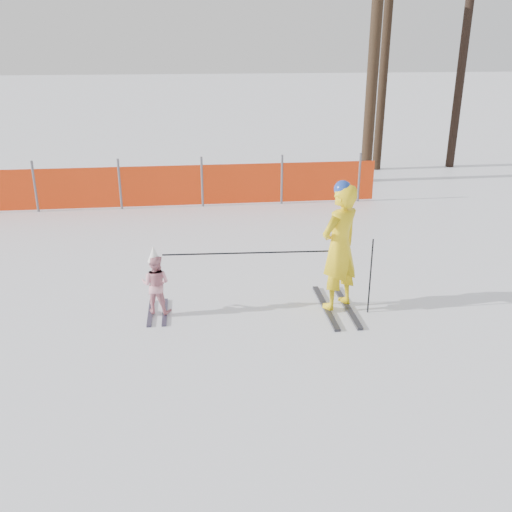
{
  "coord_description": "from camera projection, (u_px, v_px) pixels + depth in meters",
  "views": [
    {
      "loc": [
        -0.91,
        -7.21,
        4.01
      ],
      "look_at": [
        0.0,
        0.5,
        1.0
      ],
      "focal_mm": 40.0,
      "sensor_mm": 36.0,
      "label": 1
    }
  ],
  "objects": [
    {
      "name": "ski_poles",
      "position": [
        287.0,
        261.0,
        8.57
      ],
      "size": [
        3.12,
        0.36,
        1.2
      ],
      "color": "black",
      "rests_on": "ground"
    },
    {
      "name": "ground",
      "position": [
        260.0,
        333.0,
        8.22
      ],
      "size": [
        120.0,
        120.0,
        0.0
      ],
      "primitive_type": "plane",
      "color": "white",
      "rests_on": "ground"
    },
    {
      "name": "child",
      "position": [
        156.0,
        283.0,
        8.62
      ],
      "size": [
        0.53,
        0.91,
        1.11
      ],
      "color": "black",
      "rests_on": "ground"
    },
    {
      "name": "safety_fence",
      "position": [
        85.0,
        188.0,
        13.82
      ],
      "size": [
        14.41,
        0.06,
        1.25
      ],
      "color": "#595960",
      "rests_on": "ground"
    },
    {
      "name": "tree_trunks",
      "position": [
        403.0,
        65.0,
        16.6
      ],
      "size": [
        3.62,
        1.89,
        6.93
      ],
      "color": "black",
      "rests_on": "ground"
    },
    {
      "name": "adult",
      "position": [
        339.0,
        247.0,
        8.6
      ],
      "size": [
        0.86,
        1.53,
        2.05
      ],
      "color": "black",
      "rests_on": "ground"
    }
  ]
}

